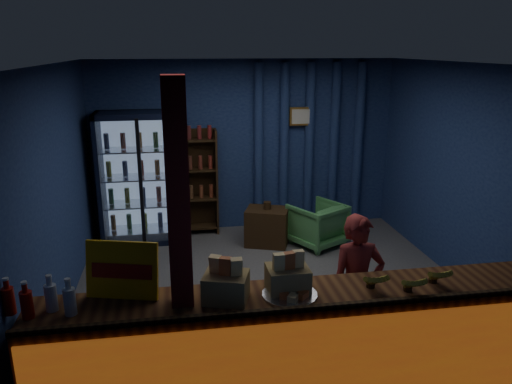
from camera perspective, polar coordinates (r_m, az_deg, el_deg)
ground at (r=6.04m, az=1.80°, el=-11.02°), size 4.60×4.60×0.00m
room_walls at (r=5.50m, az=1.95°, el=3.66°), size 4.60×4.60×4.60m
counter at (r=4.20m, az=7.08°, el=-17.02°), size 4.40×0.57×0.99m
support_post at (r=3.67m, az=-8.58°, el=-7.58°), size 0.16×0.16×2.60m
beverage_cooler at (r=7.43m, az=-12.87°, el=1.58°), size 1.20×0.62×1.90m
bottle_shelf at (r=7.59m, az=-6.33°, el=1.12°), size 0.50×0.28×1.60m
curtain_folds at (r=7.82m, az=6.10°, el=5.38°), size 1.74×0.14×2.50m
framed_picture at (r=7.67m, az=5.19°, el=8.60°), size 0.36×0.04×0.28m
shopkeeper at (r=4.67m, az=11.46°, el=-10.67°), size 0.51×0.34×1.36m
green_chair at (r=7.24m, az=7.00°, el=-3.68°), size 0.92×0.93×0.63m
side_table at (r=7.21m, az=1.28°, el=-3.97°), size 0.70×0.61×0.65m
yellow_sign at (r=3.90m, az=-15.07°, el=-8.61°), size 0.56×0.25×0.44m
soda_bottles at (r=3.90m, az=-23.55°, el=-11.21°), size 0.51×0.17×0.28m
snack_box_left at (r=3.89m, az=3.64°, el=-9.74°), size 0.32×0.26×0.34m
snack_box_centre at (r=3.78m, az=-3.46°, el=-10.56°), size 0.39×0.35×0.34m
pastry_tray at (r=3.87m, az=3.87°, el=-11.49°), size 0.42×0.42×0.07m
banana_bunches at (r=4.11m, az=16.84°, el=-9.52°), size 0.76×0.29×0.17m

